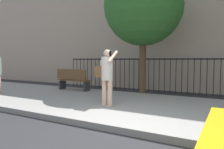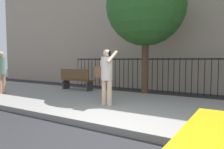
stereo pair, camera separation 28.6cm
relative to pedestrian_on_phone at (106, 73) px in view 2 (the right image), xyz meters
name	(u,v)px [view 2 (the right image)]	position (x,y,z in m)	size (l,w,h in m)	color
ground_plane	(112,134)	(1.25, -1.67, -1.12)	(60.00, 60.00, 0.00)	#28282B
sidewalk	(152,109)	(1.25, 0.53, -1.04)	(28.00, 4.40, 0.15)	gray
iron_fence	(183,71)	(1.25, 4.23, -0.10)	(12.03, 0.04, 1.60)	black
pedestrian_on_phone	(106,73)	(0.00, 0.00, 0.00)	(0.66, 0.49, 1.67)	beige
pedestrian_walking	(1,70)	(-4.79, -0.39, 0.00)	(0.42, 0.48, 1.70)	tan
street_bench	(76,79)	(-2.90, 1.95, -0.47)	(1.60, 0.45, 0.95)	brown
street_tree_mid	(146,6)	(0.09, 2.78, 2.55)	(3.19, 3.19, 5.28)	#4C3823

